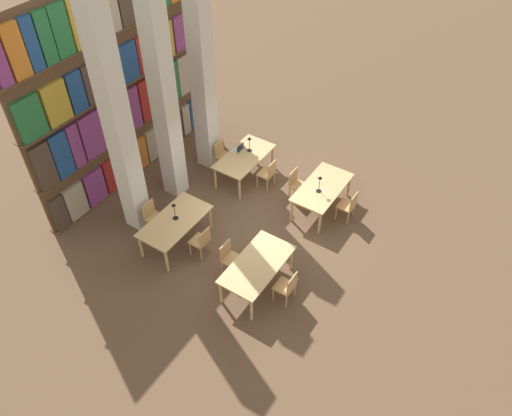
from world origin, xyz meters
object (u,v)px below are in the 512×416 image
at_px(desk_lamp_1, 174,208).
at_px(chair_7, 223,154).
at_px(pillar_right, 202,70).
at_px(chair_6, 268,173).
at_px(chair_3, 297,184).
at_px(reading_table_3, 244,158).
at_px(pillar_left, 118,126).
at_px(desk_lamp_2, 249,142).
at_px(pillar_center, 163,96).
at_px(reading_table_2, 175,223).
at_px(chair_1, 230,257).
at_px(chair_0, 287,286).
at_px(laptop, 238,149).
at_px(chair_4, 201,241).
at_px(reading_table_1, 322,189).
at_px(chair_2, 349,205).
at_px(chair_5, 153,216).
at_px(desk_lamp_0, 320,181).
at_px(reading_table_0, 257,266).

bearing_deg(desk_lamp_1, chair_7, 14.40).
height_order(pillar_right, desk_lamp_1, pillar_right).
bearing_deg(chair_6, chair_3, -86.74).
distance_m(reading_table_3, chair_7, 0.80).
distance_m(pillar_left, desk_lamp_2, 4.04).
relative_size(pillar_right, desk_lamp_1, 12.05).
relative_size(pillar_center, reading_table_3, 3.24).
distance_m(reading_table_2, desk_lamp_2, 3.33).
bearing_deg(chair_1, pillar_left, -90.44).
bearing_deg(desk_lamp_2, reading_table_2, -179.51).
bearing_deg(chair_0, laptop, 47.74).
height_order(chair_0, chair_4, same).
distance_m(reading_table_1, desk_lamp_2, 2.49).
height_order(reading_table_1, chair_3, chair_3).
distance_m(pillar_center, reading_table_1, 4.65).
xyz_separation_m(chair_7, desk_lamp_2, (0.27, -0.76, 0.60)).
bearing_deg(chair_4, pillar_center, 54.35).
height_order(chair_2, desk_lamp_1, desk_lamp_1).
xyz_separation_m(reading_table_3, laptop, (0.12, 0.29, 0.12)).
xyz_separation_m(chair_0, chair_4, (0.05, 2.42, 0.00)).
relative_size(chair_5, chair_6, 1.00).
relative_size(chair_7, desk_lamp_2, 1.86).
bearing_deg(chair_7, chair_0, 52.37).
bearing_deg(pillar_left, chair_0, -90.29).
xyz_separation_m(pillar_left, pillar_center, (1.51, 0.00, 0.00)).
xyz_separation_m(reading_table_3, desk_lamp_2, (0.28, 0.01, 0.39)).
bearing_deg(pillar_left, desk_lamp_1, -86.75).
xyz_separation_m(chair_2, chair_7, (-0.05, 3.98, 0.00)).
distance_m(desk_lamp_0, chair_4, 3.33).
bearing_deg(desk_lamp_0, reading_table_0, 179.97).
bearing_deg(laptop, chair_2, 88.99).
bearing_deg(chair_1, pillar_right, -136.03).
relative_size(pillar_right, chair_7, 6.95).
bearing_deg(reading_table_0, pillar_right, 50.46).
relative_size(chair_4, reading_table_3, 0.47).
relative_size(chair_1, reading_table_3, 0.47).
distance_m(pillar_right, reading_table_0, 5.34).
bearing_deg(desk_lamp_0, chair_7, 86.59).
distance_m(chair_4, chair_5, 1.54).
xyz_separation_m(pillar_center, chair_3, (1.58, -2.94, -2.54)).
relative_size(pillar_center, pillar_right, 1.00).
height_order(chair_0, chair_5, same).
distance_m(pillar_center, chair_5, 2.98).
relative_size(reading_table_0, desk_lamp_0, 3.69).
distance_m(pillar_left, reading_table_1, 5.35).
bearing_deg(desk_lamp_2, desk_lamp_0, -100.60).
bearing_deg(pillar_center, chair_7, -18.29).
bearing_deg(reading_table_2, chair_7, 14.56).
bearing_deg(chair_7, pillar_left, -9.44).
height_order(chair_4, chair_6, same).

